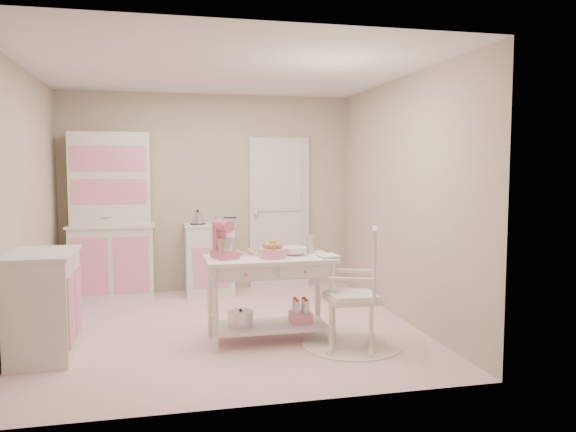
% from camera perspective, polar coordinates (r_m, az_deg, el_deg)
% --- Properties ---
extents(room_shell, '(3.84, 3.84, 2.62)m').
position_cam_1_polar(room_shell, '(5.63, -6.46, 5.00)').
color(room_shell, pink).
rests_on(room_shell, ground).
extents(door, '(0.82, 0.05, 2.04)m').
position_cam_1_polar(door, '(7.66, -0.88, 0.32)').
color(door, white).
rests_on(door, ground).
extents(hutch, '(1.06, 0.50, 2.08)m').
position_cam_1_polar(hutch, '(7.31, -17.52, 0.02)').
color(hutch, white).
rests_on(hutch, ground).
extents(stove, '(0.62, 0.57, 0.92)m').
position_cam_1_polar(stove, '(7.33, -8.02, -4.35)').
color(stove, white).
rests_on(stove, ground).
extents(base_cabinet, '(0.54, 0.84, 0.92)m').
position_cam_1_polar(base_cabinet, '(5.33, -23.58, -8.26)').
color(base_cabinet, white).
rests_on(base_cabinet, ground).
extents(lace_rug, '(0.92, 0.92, 0.01)m').
position_cam_1_polar(lace_rug, '(5.35, 6.47, -12.86)').
color(lace_rug, white).
rests_on(lace_rug, ground).
extents(rocking_chair, '(0.71, 0.85, 1.10)m').
position_cam_1_polar(rocking_chair, '(5.21, 6.53, -7.16)').
color(rocking_chair, white).
rests_on(rocking_chair, ground).
extents(work_table, '(1.20, 0.60, 0.80)m').
position_cam_1_polar(work_table, '(5.37, -1.85, -8.41)').
color(work_table, white).
rests_on(work_table, ground).
extents(stand_mixer, '(0.29, 0.34, 0.34)m').
position_cam_1_polar(stand_mixer, '(5.23, -6.45, -2.45)').
color(stand_mixer, '#DF5E84').
rests_on(stand_mixer, work_table).
extents(cookie_tray, '(0.34, 0.24, 0.02)m').
position_cam_1_polar(cookie_tray, '(5.44, -3.78, -3.86)').
color(cookie_tray, silver).
rests_on(cookie_tray, work_table).
extents(bread_basket, '(0.25, 0.25, 0.09)m').
position_cam_1_polar(bread_basket, '(5.24, -1.55, -3.78)').
color(bread_basket, pink).
rests_on(bread_basket, work_table).
extents(mixing_bowl, '(0.24, 0.24, 0.08)m').
position_cam_1_polar(mixing_bowl, '(5.42, 0.68, -3.57)').
color(mixing_bowl, white).
rests_on(mixing_bowl, work_table).
extents(metal_pitcher, '(0.10, 0.10, 0.17)m').
position_cam_1_polar(metal_pitcher, '(5.53, 2.30, -2.90)').
color(metal_pitcher, silver).
rests_on(metal_pitcher, work_table).
extents(recipe_book, '(0.19, 0.25, 0.02)m').
position_cam_1_polar(recipe_book, '(5.28, 3.19, -4.10)').
color(recipe_book, white).
rests_on(recipe_book, work_table).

